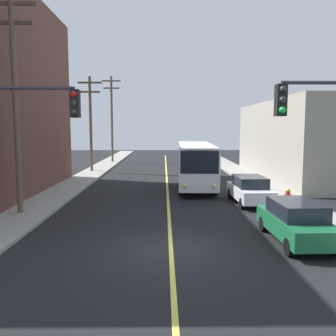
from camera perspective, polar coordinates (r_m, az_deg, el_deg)
name	(u,v)px	position (r m, az deg, el deg)	size (l,w,h in m)	color
ground_plane	(171,248)	(13.49, 0.46, -12.73)	(120.00, 120.00, 0.00)	black
sidewalk_left	(56,196)	(24.19, -17.52, -4.27)	(2.50, 90.00, 0.15)	gray
sidewalk_right	(279,195)	(24.34, 17.34, -4.20)	(2.50, 90.00, 0.15)	gray
lane_stripe_center	(167,185)	(28.10, -0.15, -2.66)	(0.16, 60.00, 0.01)	#D8CC4C
building_right_warehouse	(330,140)	(34.81, 24.46, 4.06)	(12.00, 18.72, 6.73)	gray
city_bus	(195,162)	(27.79, 4.39, 0.99)	(3.09, 12.24, 3.20)	silver
parked_car_green	(296,221)	(14.79, 19.78, -8.00)	(1.90, 4.44, 1.62)	#196038
parked_car_white	(250,189)	(21.51, 12.93, -3.36)	(1.94, 4.46, 1.62)	silver
utility_pole_near	(15,94)	(19.46, -23.28, 10.79)	(2.40, 0.28, 10.84)	brown
utility_pole_mid	(91,119)	(36.68, -12.30, 7.63)	(2.40, 0.28, 9.36)	brown
utility_pole_far	(112,115)	(46.56, -8.99, 8.35)	(2.40, 0.28, 10.85)	brown
traffic_signal_left_corner	(22,131)	(13.99, -22.40, 5.44)	(3.75, 0.48, 6.00)	#2D2D33
fire_hydrant	(288,196)	(21.54, 18.65, -4.21)	(0.44, 0.26, 0.84)	red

